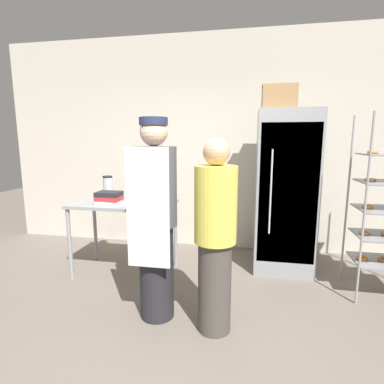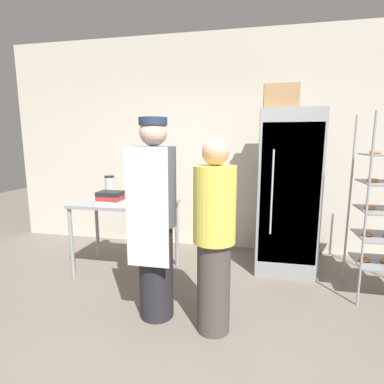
% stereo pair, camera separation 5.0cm
% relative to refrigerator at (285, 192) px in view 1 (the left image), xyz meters
% --- Properties ---
extents(ground_plane, '(14.00, 14.00, 0.00)m').
position_rel_refrigerator_xyz_m(ground_plane, '(-0.95, -1.67, -0.96)').
color(ground_plane, '#6B6056').
extents(back_wall, '(6.40, 0.12, 3.05)m').
position_rel_refrigerator_xyz_m(back_wall, '(-0.95, 0.67, 0.56)').
color(back_wall, beige).
rests_on(back_wall, ground_plane).
extents(refrigerator, '(0.69, 0.71, 1.93)m').
position_rel_refrigerator_xyz_m(refrigerator, '(0.00, 0.00, 0.00)').
color(refrigerator, gray).
rests_on(refrigerator, ground_plane).
extents(prep_counter, '(1.17, 0.66, 0.87)m').
position_rel_refrigerator_xyz_m(prep_counter, '(-1.86, -0.50, -0.20)').
color(prep_counter, gray).
rests_on(prep_counter, ground_plane).
extents(donut_box, '(0.25, 0.21, 0.25)m').
position_rel_refrigerator_xyz_m(donut_box, '(-1.50, -0.53, -0.05)').
color(donut_box, silver).
rests_on(donut_box, prep_counter).
extents(blender_pitcher, '(0.15, 0.15, 0.28)m').
position_rel_refrigerator_xyz_m(blender_pitcher, '(-2.16, -0.30, 0.03)').
color(blender_pitcher, '#99999E').
rests_on(blender_pitcher, prep_counter).
extents(binder_stack, '(0.28, 0.22, 0.14)m').
position_rel_refrigerator_xyz_m(binder_stack, '(-1.99, -0.63, -0.03)').
color(binder_stack, silver).
rests_on(binder_stack, prep_counter).
extents(cardboard_storage_box, '(0.38, 0.34, 0.27)m').
position_rel_refrigerator_xyz_m(cardboard_storage_box, '(-0.13, -0.09, 1.10)').
color(cardboard_storage_box, '#937047').
rests_on(cardboard_storage_box, refrigerator).
extents(person_baker, '(0.37, 0.39, 1.77)m').
position_rel_refrigerator_xyz_m(person_baker, '(-1.22, -1.32, -0.04)').
color(person_baker, '#232328').
rests_on(person_baker, ground_plane).
extents(person_customer, '(0.34, 0.34, 1.60)m').
position_rel_refrigerator_xyz_m(person_customer, '(-0.69, -1.42, -0.15)').
color(person_customer, '#47423D').
rests_on(person_customer, ground_plane).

